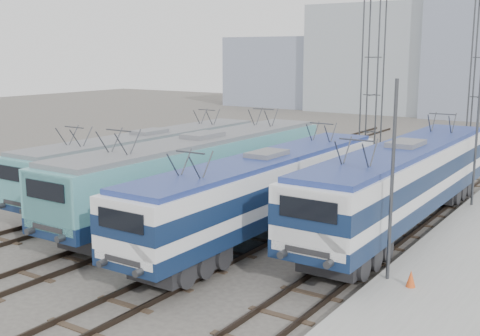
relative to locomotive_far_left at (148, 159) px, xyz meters
name	(u,v)px	position (x,y,z in m)	size (l,w,h in m)	color
ground	(156,256)	(6.75, -7.08, -2.15)	(160.00, 160.00, 0.00)	#514C47
platform	(477,245)	(16.95, 0.92, -2.00)	(4.00, 70.00, 0.30)	#9E9E99
locomotive_far_left	(148,159)	(0.00, 0.00, 0.00)	(2.73, 17.21, 3.24)	#122448
locomotive_center_left	(200,168)	(4.50, -1.22, 0.16)	(2.95, 18.62, 3.50)	#122448
locomotive_center_right	(265,187)	(9.00, -2.65, 0.06)	(2.73, 17.27, 3.25)	#122448
locomotive_far_right	(403,178)	(13.50, 1.67, 0.21)	(2.94, 18.57, 3.49)	#122448
catenary_tower_west	(373,70)	(6.75, 14.92, 4.49)	(4.50, 1.20, 12.00)	#3F4247
mast_front	(392,186)	(15.35, -5.08, 1.35)	(0.12, 0.12, 7.00)	#3F4247
mast_mid	(476,142)	(15.35, 6.92, 1.35)	(0.12, 0.12, 7.00)	#3F4247
safety_cone	(411,279)	(16.24, -5.37, -1.57)	(0.31, 0.31, 0.56)	#E7541D
building_west	(384,59)	(-7.25, 54.92, 4.85)	(18.00, 12.00, 14.00)	#A1ABB5
building_far_west	(280,72)	(-23.25, 54.92, 2.85)	(14.00, 10.00, 10.00)	#8A93AB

